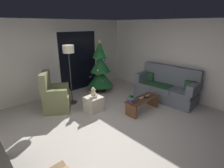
{
  "coord_description": "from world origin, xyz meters",
  "views": [
    {
      "loc": [
        -2.55,
        -2.49,
        2.35
      ],
      "look_at": [
        0.4,
        0.7,
        0.85
      ],
      "focal_mm": 28.0,
      "sensor_mm": 36.0,
      "label": 1
    }
  ],
  "objects_px": {
    "christmas_tree": "(100,69)",
    "floor_lamp": "(69,55)",
    "coffee_table": "(143,103)",
    "cell_phone": "(132,97)",
    "book_stack": "(132,99)",
    "teddy_bear_cream": "(93,93)",
    "couch": "(166,88)",
    "ottoman": "(94,104)",
    "armchair": "(55,97)",
    "remote_white": "(141,98)",
    "teddy_bear_chestnut_by_tree": "(89,95)",
    "remote_black": "(146,97)",
    "remote_silver": "(148,95)"
  },
  "relations": [
    {
      "from": "christmas_tree",
      "to": "floor_lamp",
      "type": "relative_size",
      "value": 1.05
    },
    {
      "from": "coffee_table",
      "to": "cell_phone",
      "type": "relative_size",
      "value": 7.64
    },
    {
      "from": "book_stack",
      "to": "teddy_bear_cream",
      "type": "relative_size",
      "value": 0.98
    },
    {
      "from": "christmas_tree",
      "to": "couch",
      "type": "bearing_deg",
      "value": -62.19
    },
    {
      "from": "ottoman",
      "to": "armchair",
      "type": "bearing_deg",
      "value": 135.01
    },
    {
      "from": "floor_lamp",
      "to": "teddy_bear_cream",
      "type": "relative_size",
      "value": 6.25
    },
    {
      "from": "remote_white",
      "to": "armchair",
      "type": "height_order",
      "value": "armchair"
    },
    {
      "from": "book_stack",
      "to": "ottoman",
      "type": "height_order",
      "value": "book_stack"
    },
    {
      "from": "couch",
      "to": "remote_white",
      "type": "bearing_deg",
      "value": 178.19
    },
    {
      "from": "teddy_bear_chestnut_by_tree",
      "to": "teddy_bear_cream",
      "type": "bearing_deg",
      "value": -115.77
    },
    {
      "from": "remote_white",
      "to": "book_stack",
      "type": "relative_size",
      "value": 0.56
    },
    {
      "from": "remote_black",
      "to": "christmas_tree",
      "type": "distance_m",
      "value": 2.12
    },
    {
      "from": "remote_white",
      "to": "ottoman",
      "type": "height_order",
      "value": "ottoman"
    },
    {
      "from": "christmas_tree",
      "to": "teddy_bear_chestnut_by_tree",
      "type": "xyz_separation_m",
      "value": [
        -0.76,
        -0.3,
        -0.71
      ]
    },
    {
      "from": "teddy_bear_chestnut_by_tree",
      "to": "remote_black",
      "type": "bearing_deg",
      "value": -67.94
    },
    {
      "from": "remote_white",
      "to": "christmas_tree",
      "type": "height_order",
      "value": "christmas_tree"
    },
    {
      "from": "floor_lamp",
      "to": "remote_silver",
      "type": "bearing_deg",
      "value": -51.41
    },
    {
      "from": "armchair",
      "to": "teddy_bear_cream",
      "type": "relative_size",
      "value": 3.96
    },
    {
      "from": "book_stack",
      "to": "floor_lamp",
      "type": "distance_m",
      "value": 2.19
    },
    {
      "from": "remote_silver",
      "to": "remote_white",
      "type": "relative_size",
      "value": 1.0
    },
    {
      "from": "remote_white",
      "to": "cell_phone",
      "type": "xyz_separation_m",
      "value": [
        -0.36,
        0.04,
        0.12
      ]
    },
    {
      "from": "book_stack",
      "to": "armchair",
      "type": "distance_m",
      "value": 2.16
    },
    {
      "from": "teddy_bear_chestnut_by_tree",
      "to": "ottoman",
      "type": "bearing_deg",
      "value": -116.44
    },
    {
      "from": "book_stack",
      "to": "cell_phone",
      "type": "bearing_deg",
      "value": -176.35
    },
    {
      "from": "remote_white",
      "to": "christmas_tree",
      "type": "xyz_separation_m",
      "value": [
        0.15,
        1.99,
        0.43
      ]
    },
    {
      "from": "teddy_bear_cream",
      "to": "coffee_table",
      "type": "bearing_deg",
      "value": -43.21
    },
    {
      "from": "christmas_tree",
      "to": "armchair",
      "type": "distance_m",
      "value": 1.98
    },
    {
      "from": "teddy_bear_cream",
      "to": "remote_black",
      "type": "bearing_deg",
      "value": -41.96
    },
    {
      "from": "remote_silver",
      "to": "cell_phone",
      "type": "distance_m",
      "value": 0.65
    },
    {
      "from": "remote_white",
      "to": "teddy_bear_chestnut_by_tree",
      "type": "distance_m",
      "value": 1.81
    },
    {
      "from": "teddy_bear_cream",
      "to": "christmas_tree",
      "type": "bearing_deg",
      "value": 43.77
    },
    {
      "from": "ottoman",
      "to": "remote_black",
      "type": "bearing_deg",
      "value": -41.97
    },
    {
      "from": "cell_phone",
      "to": "remote_white",
      "type": "bearing_deg",
      "value": 3.4
    },
    {
      "from": "ottoman",
      "to": "teddy_bear_chestnut_by_tree",
      "type": "xyz_separation_m",
      "value": [
        0.39,
        0.78,
        -0.09
      ]
    },
    {
      "from": "ottoman",
      "to": "remote_white",
      "type": "bearing_deg",
      "value": -42.38
    },
    {
      "from": "book_stack",
      "to": "ottoman",
      "type": "relative_size",
      "value": 0.64
    },
    {
      "from": "remote_black",
      "to": "remote_white",
      "type": "bearing_deg",
      "value": 103.17
    },
    {
      "from": "couch",
      "to": "teddy_bear_chestnut_by_tree",
      "type": "distance_m",
      "value": 2.53
    },
    {
      "from": "couch",
      "to": "remote_black",
      "type": "height_order",
      "value": "couch"
    },
    {
      "from": "couch",
      "to": "remote_black",
      "type": "xyz_separation_m",
      "value": [
        -1.11,
        -0.05,
        -0.0
      ]
    },
    {
      "from": "cell_phone",
      "to": "couch",
      "type": "bearing_deg",
      "value": 7.16
    },
    {
      "from": "armchair",
      "to": "remote_silver",
      "type": "bearing_deg",
      "value": -39.72
    },
    {
      "from": "remote_silver",
      "to": "armchair",
      "type": "distance_m",
      "value": 2.64
    },
    {
      "from": "coffee_table",
      "to": "teddy_bear_cream",
      "type": "height_order",
      "value": "teddy_bear_cream"
    },
    {
      "from": "book_stack",
      "to": "couch",
      "type": "bearing_deg",
      "value": -2.99
    },
    {
      "from": "christmas_tree",
      "to": "book_stack",
      "type": "bearing_deg",
      "value": -104.34
    },
    {
      "from": "coffee_table",
      "to": "remote_white",
      "type": "relative_size",
      "value": 7.05
    },
    {
      "from": "remote_silver",
      "to": "christmas_tree",
      "type": "relative_size",
      "value": 0.08
    },
    {
      "from": "christmas_tree",
      "to": "remote_white",
      "type": "bearing_deg",
      "value": -94.29
    },
    {
      "from": "remote_black",
      "to": "cell_phone",
      "type": "xyz_separation_m",
      "value": [
        -0.47,
        0.13,
        0.12
      ]
    }
  ]
}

